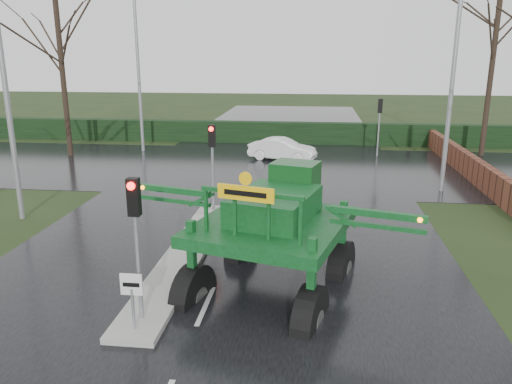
# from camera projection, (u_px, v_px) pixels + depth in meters

# --- Properties ---
(ground) EXTENTS (140.00, 140.00, 0.00)m
(ground) POSITION_uv_depth(u_px,v_px,m) (206.00, 306.00, 12.53)
(ground) COLOR black
(ground) RESTS_ON ground
(road_main) EXTENTS (14.00, 80.00, 0.02)m
(road_main) POSITION_uv_depth(u_px,v_px,m) (254.00, 197.00, 22.10)
(road_main) COLOR black
(road_main) RESTS_ON ground
(road_cross) EXTENTS (80.00, 12.00, 0.02)m
(road_cross) POSITION_uv_depth(u_px,v_px,m) (267.00, 167.00, 27.84)
(road_cross) COLOR black
(road_cross) RESTS_ON ground
(median_island) EXTENTS (1.20, 10.00, 0.16)m
(median_island) POSITION_uv_depth(u_px,v_px,m) (185.00, 255.00, 15.52)
(median_island) COLOR gray
(median_island) RESTS_ON ground
(hedge_row) EXTENTS (44.00, 0.90, 1.50)m
(hedge_row) POSITION_uv_depth(u_px,v_px,m) (277.00, 133.00, 35.30)
(hedge_row) COLOR black
(hedge_row) RESTS_ON ground
(brick_wall) EXTENTS (0.40, 20.00, 1.20)m
(brick_wall) POSITION_uv_depth(u_px,v_px,m) (463.00, 162.00, 26.51)
(brick_wall) COLOR #592D1E
(brick_wall) RESTS_ON ground
(keep_left_sign) EXTENTS (0.50, 0.07, 1.35)m
(keep_left_sign) POSITION_uv_depth(u_px,v_px,m) (132.00, 292.00, 10.95)
(keep_left_sign) COLOR gray
(keep_left_sign) RESTS_ON ground
(traffic_signal_near) EXTENTS (0.26, 0.33, 3.52)m
(traffic_signal_near) POSITION_uv_depth(u_px,v_px,m) (135.00, 219.00, 11.02)
(traffic_signal_near) COLOR gray
(traffic_signal_near) RESTS_ON ground
(traffic_signal_mid) EXTENTS (0.26, 0.33, 3.52)m
(traffic_signal_mid) POSITION_uv_depth(u_px,v_px,m) (212.00, 149.00, 19.15)
(traffic_signal_mid) COLOR gray
(traffic_signal_mid) RESTS_ON ground
(traffic_signal_far) EXTENTS (0.26, 0.33, 3.52)m
(traffic_signal_far) POSITION_uv_depth(u_px,v_px,m) (380.00, 114.00, 30.26)
(traffic_signal_far) COLOR gray
(traffic_signal_far) RESTS_ON ground
(street_light_left_near) EXTENTS (3.85, 0.30, 10.00)m
(street_light_left_near) POSITION_uv_depth(u_px,v_px,m) (10.00, 58.00, 17.59)
(street_light_left_near) COLOR gray
(street_light_left_near) RESTS_ON ground
(street_light_right) EXTENTS (3.85, 0.30, 10.00)m
(street_light_right) POSITION_uv_depth(u_px,v_px,m) (447.00, 57.00, 21.50)
(street_light_right) COLOR gray
(street_light_right) RESTS_ON ground
(street_light_left_far) EXTENTS (3.85, 0.30, 10.00)m
(street_light_left_far) POSITION_uv_depth(u_px,v_px,m) (142.00, 56.00, 30.99)
(street_light_left_far) COLOR gray
(street_light_left_far) RESTS_ON ground
(tree_left_far) EXTENTS (7.70, 7.70, 13.26)m
(tree_left_far) POSITION_uv_depth(u_px,v_px,m) (59.00, 36.00, 29.25)
(tree_left_far) COLOR black
(tree_left_far) RESTS_ON ground
(tree_right_far) EXTENTS (7.00, 7.00, 12.05)m
(tree_right_far) POSITION_uv_depth(u_px,v_px,m) (494.00, 47.00, 29.44)
(tree_right_far) COLOR black
(tree_right_far) RESTS_ON ground
(crop_sprayer) EXTENTS (7.64, 5.72, 4.41)m
(crop_sprayer) POSITION_uv_depth(u_px,v_px,m) (195.00, 219.00, 12.61)
(crop_sprayer) COLOR black
(crop_sprayer) RESTS_ON ground
(white_sedan) EXTENTS (4.18, 2.36, 1.31)m
(white_sedan) POSITION_uv_depth(u_px,v_px,m) (282.00, 160.00, 29.75)
(white_sedan) COLOR white
(white_sedan) RESTS_ON ground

